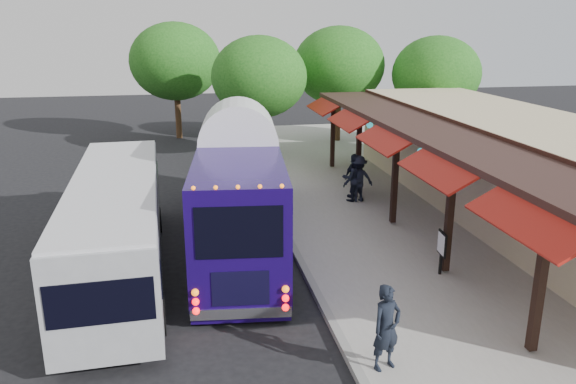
{
  "coord_description": "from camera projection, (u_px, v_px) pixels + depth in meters",
  "views": [
    {
      "loc": [
        -3.1,
        -13.15,
        6.71
      ],
      "look_at": [
        -0.05,
        3.0,
        1.8
      ],
      "focal_mm": 35.0,
      "sensor_mm": 36.0,
      "label": 1
    }
  ],
  "objects": [
    {
      "name": "ground",
      "position": [
        311.0,
        289.0,
        14.85
      ],
      "size": [
        90.0,
        90.0,
        0.0
      ],
      "primitive_type": "plane",
      "color": "black",
      "rests_on": "ground"
    },
    {
      "name": "sidewalk",
      "position": [
        425.0,
        224.0,
        19.48
      ],
      "size": [
        10.0,
        40.0,
        0.15
      ],
      "primitive_type": "cube",
      "color": "#9E9B93",
      "rests_on": "ground"
    },
    {
      "name": "curb",
      "position": [
        286.0,
        233.0,
        18.6
      ],
      "size": [
        0.2,
        40.0,
        0.16
      ],
      "primitive_type": "cube",
      "color": "gray",
      "rests_on": "ground"
    },
    {
      "name": "station_shelter",
      "position": [
        520.0,
        170.0,
        19.57
      ],
      "size": [
        8.15,
        20.0,
        3.6
      ],
      "color": "#C9B48C",
      "rests_on": "ground"
    },
    {
      "name": "coach_bus",
      "position": [
        240.0,
        183.0,
        17.65
      ],
      "size": [
        3.5,
        11.35,
        3.57
      ],
      "rotation": [
        0.0,
        0.0,
        -0.1
      ],
      "color": "#190754",
      "rests_on": "ground"
    },
    {
      "name": "city_bus",
      "position": [
        117.0,
        222.0,
        15.37
      ],
      "size": [
        2.65,
        10.35,
        2.76
      ],
      "rotation": [
        0.0,
        0.0,
        0.04
      ],
      "color": "#92959A",
      "rests_on": "ground"
    },
    {
      "name": "ped_a",
      "position": [
        387.0,
        328.0,
        10.95
      ],
      "size": [
        0.75,
        0.62,
        1.77
      ],
      "primitive_type": "imported",
      "rotation": [
        0.0,
        0.0,
        0.35
      ],
      "color": "black",
      "rests_on": "sidewalk"
    },
    {
      "name": "ped_b",
      "position": [
        353.0,
        178.0,
        21.54
      ],
      "size": [
        0.93,
        0.75,
        1.83
      ],
      "primitive_type": "imported",
      "rotation": [
        0.0,
        0.0,
        3.21
      ],
      "color": "black",
      "rests_on": "sidewalk"
    },
    {
      "name": "ped_c",
      "position": [
        354.0,
        176.0,
        21.98
      ],
      "size": [
        1.11,
        0.87,
        1.76
      ],
      "primitive_type": "imported",
      "rotation": [
        0.0,
        0.0,
        3.64
      ],
      "color": "black",
      "rests_on": "sidewalk"
    },
    {
      "name": "ped_d",
      "position": [
        358.0,
        179.0,
        21.51
      ],
      "size": [
        1.16,
        0.67,
        1.79
      ],
      "primitive_type": "imported",
      "rotation": [
        0.0,
        0.0,
        3.14
      ],
      "color": "black",
      "rests_on": "sidewalk"
    },
    {
      "name": "sign_board",
      "position": [
        442.0,
        246.0,
        15.14
      ],
      "size": [
        0.11,
        0.56,
        1.23
      ],
      "rotation": [
        0.0,
        0.0,
        -0.09
      ],
      "color": "black",
      "rests_on": "sidewalk"
    },
    {
      "name": "tree_left",
      "position": [
        259.0,
        77.0,
        28.47
      ],
      "size": [
        4.87,
        4.87,
        6.24
      ],
      "color": "#382314",
      "rests_on": "ground"
    },
    {
      "name": "tree_mid",
      "position": [
        339.0,
        66.0,
        31.99
      ],
      "size": [
        5.22,
        5.22,
        6.69
      ],
      "color": "#382314",
      "rests_on": "ground"
    },
    {
      "name": "tree_right",
      "position": [
        436.0,
        74.0,
        30.75
      ],
      "size": [
        4.82,
        4.82,
        6.18
      ],
      "color": "#382314",
      "rests_on": "ground"
    },
    {
      "name": "tree_far",
      "position": [
        175.0,
        61.0,
        33.35
      ],
      "size": [
        5.4,
        5.4,
        6.91
      ],
      "color": "#382314",
      "rests_on": "ground"
    }
  ]
}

